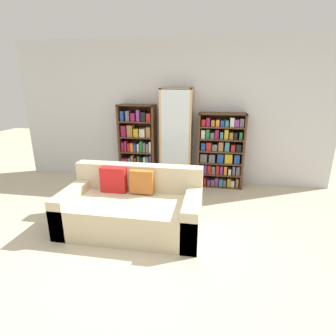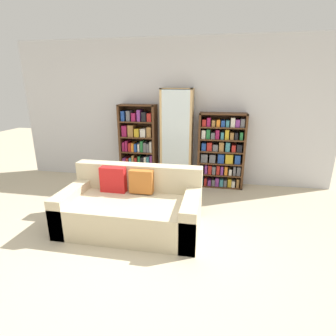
{
  "view_description": "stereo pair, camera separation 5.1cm",
  "coord_description": "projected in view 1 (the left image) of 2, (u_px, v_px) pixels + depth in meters",
  "views": [
    {
      "loc": [
        0.87,
        -2.5,
        1.87
      ],
      "look_at": [
        0.18,
        1.44,
        0.6
      ],
      "focal_mm": 28.0,
      "sensor_mm": 36.0,
      "label": 1
    },
    {
      "loc": [
        0.92,
        -2.49,
        1.87
      ],
      "look_at": [
        0.18,
        1.44,
        0.6
      ],
      "focal_mm": 28.0,
      "sensor_mm": 36.0,
      "label": 2
    }
  ],
  "objects": [
    {
      "name": "wine_bottle",
      "position": [
        195.0,
        186.0,
        4.62
      ],
      "size": [
        0.07,
        0.07,
        0.4
      ],
      "color": "#143819",
      "rests_on": "ground"
    },
    {
      "name": "ground_plane",
      "position": [
        131.0,
        253.0,
        3.06
      ],
      "size": [
        16.0,
        16.0,
        0.0
      ],
      "primitive_type": "plane",
      "color": "beige"
    },
    {
      "name": "bookshelf_right",
      "position": [
        220.0,
        152.0,
        4.91
      ],
      "size": [
        0.85,
        0.32,
        1.39
      ],
      "color": "#4C2D19",
      "rests_on": "ground"
    },
    {
      "name": "display_cabinet",
      "position": [
        176.0,
        138.0,
        4.96
      ],
      "size": [
        0.58,
        0.36,
        1.82
      ],
      "color": "tan",
      "rests_on": "ground"
    },
    {
      "name": "bookshelf_left",
      "position": [
        138.0,
        145.0,
        5.16
      ],
      "size": [
        0.71,
        0.32,
        1.52
      ],
      "color": "#4C2D19",
      "rests_on": "ground"
    },
    {
      "name": "wall_back",
      "position": [
        169.0,
        113.0,
        5.06
      ],
      "size": [
        6.11,
        0.06,
        2.7
      ],
      "color": "silver",
      "rests_on": "ground"
    },
    {
      "name": "couch",
      "position": [
        132.0,
        208.0,
        3.54
      ],
      "size": [
        1.83,
        0.97,
        0.8
      ],
      "color": "beige",
      "rests_on": "ground"
    }
  ]
}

